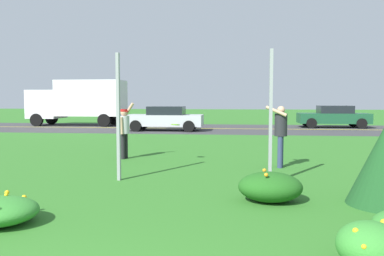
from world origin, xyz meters
name	(u,v)px	position (x,y,z in m)	size (l,w,h in m)	color
ground_plane	(190,153)	(0.00, 11.39, 0.00)	(120.00, 120.00, 0.00)	#2D6B23
highway_strip	(211,129)	(0.00, 22.77, 0.00)	(120.00, 8.48, 0.01)	#38383A
highway_center_stripe	(211,128)	(0.00, 22.77, 0.01)	(120.00, 0.16, 0.00)	yellow
daylily_clump_near_camera	(371,246)	(3.11, 2.35, 0.27)	(0.74, 0.77, 0.53)	#337F2D
daylily_clump_mid_left	(270,187)	(2.25, 5.13, 0.27)	(1.17, 0.95, 0.58)	#1E5619
sign_post_near_path	(118,117)	(-1.07, 6.66, 1.46)	(0.07, 0.10, 2.92)	#93969B
sign_post_by_roadside	(271,117)	(2.37, 6.66, 1.48)	(0.07, 0.10, 2.96)	#93969B
person_thrower_red_cap_gray_shirt	(124,128)	(-1.88, 9.86, 0.96)	(0.47, 0.52, 1.77)	#B2B2B7
person_catcher_dark_shirt	(281,131)	(2.82, 8.81, 1.01)	(0.60, 0.53, 1.70)	#232328
frisbee_lime	(175,125)	(-0.19, 9.44, 1.11)	(0.26, 0.26, 0.07)	#8CD133
car_dark_green_center_left	(333,116)	(7.99, 24.68, 0.74)	(4.50, 2.00, 1.45)	#194C2D
car_silver_center_right	(165,118)	(-2.61, 20.86, 0.74)	(4.50, 2.00, 1.45)	#B7BABF
box_truck_white	(79,100)	(-9.52, 24.68, 1.80)	(6.70, 2.46, 3.20)	silver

